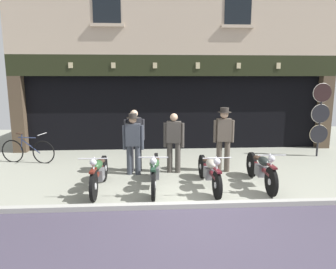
{
  "coord_description": "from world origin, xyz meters",
  "views": [
    {
      "loc": [
        -0.98,
        -5.75,
        2.55
      ],
      "look_at": [
        -0.43,
        2.78,
        0.99
      ],
      "focal_mm": 33.43,
      "sensor_mm": 36.0,
      "label": 1
    }
  ],
  "objects_px": {
    "motorcycle_center_left": "(155,171)",
    "salesman_left": "(135,138)",
    "motorcycle_center_right": "(261,169)",
    "assistant_far_right": "(133,141)",
    "salesman_right": "(224,136)",
    "leaning_bicycle": "(28,151)",
    "tyre_sign_pole": "(320,114)",
    "motorcycle_center": "(209,171)",
    "advert_board_near": "(107,97)",
    "motorcycle_left": "(99,172)",
    "shopkeeper_center": "(174,140)"
  },
  "relations": [
    {
      "from": "salesman_left",
      "to": "shopkeeper_center",
      "type": "height_order",
      "value": "salesman_left"
    },
    {
      "from": "motorcycle_center_right",
      "to": "advert_board_near",
      "type": "height_order",
      "value": "advert_board_near"
    },
    {
      "from": "motorcycle_center_left",
      "to": "salesman_left",
      "type": "height_order",
      "value": "salesman_left"
    },
    {
      "from": "salesman_right",
      "to": "tyre_sign_pole",
      "type": "bearing_deg",
      "value": -154.96
    },
    {
      "from": "motorcycle_center",
      "to": "assistant_far_right",
      "type": "xyz_separation_m",
      "value": [
        -1.81,
        1.17,
        0.49
      ]
    },
    {
      "from": "motorcycle_center_right",
      "to": "salesman_left",
      "type": "xyz_separation_m",
      "value": [
        -3.04,
        1.39,
        0.52
      ]
    },
    {
      "from": "motorcycle_center_right",
      "to": "salesman_right",
      "type": "height_order",
      "value": "salesman_right"
    },
    {
      "from": "salesman_right",
      "to": "assistant_far_right",
      "type": "xyz_separation_m",
      "value": [
        -2.43,
        -0.1,
        -0.09
      ]
    },
    {
      "from": "shopkeeper_center",
      "to": "assistant_far_right",
      "type": "relative_size",
      "value": 0.99
    },
    {
      "from": "motorcycle_center_left",
      "to": "salesman_right",
      "type": "bearing_deg",
      "value": -143.09
    },
    {
      "from": "leaning_bicycle",
      "to": "assistant_far_right",
      "type": "bearing_deg",
      "value": 78.79
    },
    {
      "from": "motorcycle_center_left",
      "to": "motorcycle_center_right",
      "type": "distance_m",
      "value": 2.52
    },
    {
      "from": "assistant_far_right",
      "to": "motorcycle_center",
      "type": "bearing_deg",
      "value": 151.29
    },
    {
      "from": "advert_board_near",
      "to": "motorcycle_left",
      "type": "bearing_deg",
      "value": -85.72
    },
    {
      "from": "motorcycle_center_right",
      "to": "shopkeeper_center",
      "type": "xyz_separation_m",
      "value": [
        -1.98,
        1.21,
        0.47
      ]
    },
    {
      "from": "motorcycle_center",
      "to": "motorcycle_center_right",
      "type": "xyz_separation_m",
      "value": [
        1.25,
        0.06,
        0.01
      ]
    },
    {
      "from": "motorcycle_center_left",
      "to": "advert_board_near",
      "type": "xyz_separation_m",
      "value": [
        -1.59,
        4.2,
        1.43
      ]
    },
    {
      "from": "motorcycle_center",
      "to": "advert_board_near",
      "type": "xyz_separation_m",
      "value": [
        -2.86,
        4.23,
        1.45
      ]
    },
    {
      "from": "motorcycle_center_right",
      "to": "leaning_bicycle",
      "type": "xyz_separation_m",
      "value": [
        -6.32,
        2.47,
        -0.05
      ]
    },
    {
      "from": "salesman_right",
      "to": "leaning_bicycle",
      "type": "relative_size",
      "value": 1.04
    },
    {
      "from": "motorcycle_center",
      "to": "advert_board_near",
      "type": "relative_size",
      "value": 2.01
    },
    {
      "from": "motorcycle_center",
      "to": "salesman_left",
      "type": "xyz_separation_m",
      "value": [
        -1.79,
        1.45,
        0.53
      ]
    },
    {
      "from": "shopkeeper_center",
      "to": "advert_board_near",
      "type": "height_order",
      "value": "advert_board_near"
    },
    {
      "from": "motorcycle_left",
      "to": "salesman_right",
      "type": "xyz_separation_m",
      "value": [
        3.17,
        1.25,
        0.57
      ]
    },
    {
      "from": "salesman_left",
      "to": "leaning_bicycle",
      "type": "xyz_separation_m",
      "value": [
        -3.28,
        1.08,
        -0.57
      ]
    },
    {
      "from": "motorcycle_left",
      "to": "motorcycle_center_left",
      "type": "height_order",
      "value": "motorcycle_center_left"
    },
    {
      "from": "motorcycle_center",
      "to": "motorcycle_center_right",
      "type": "bearing_deg",
      "value": 179.79
    },
    {
      "from": "motorcycle_center_right",
      "to": "tyre_sign_pole",
      "type": "xyz_separation_m",
      "value": [
        2.87,
        2.67,
        0.96
      ]
    },
    {
      "from": "motorcycle_left",
      "to": "motorcycle_center_right",
      "type": "height_order",
      "value": "motorcycle_center_right"
    },
    {
      "from": "motorcycle_left",
      "to": "salesman_left",
      "type": "xyz_separation_m",
      "value": [
        0.76,
        1.44,
        0.52
      ]
    },
    {
      "from": "motorcycle_center_right",
      "to": "assistant_far_right",
      "type": "height_order",
      "value": "assistant_far_right"
    },
    {
      "from": "motorcycle_center_right",
      "to": "salesman_left",
      "type": "relative_size",
      "value": 1.19
    },
    {
      "from": "advert_board_near",
      "to": "salesman_left",
      "type": "bearing_deg",
      "value": -68.87
    },
    {
      "from": "motorcycle_center",
      "to": "leaning_bicycle",
      "type": "height_order",
      "value": "leaning_bicycle"
    },
    {
      "from": "motorcycle_left",
      "to": "advert_board_near",
      "type": "xyz_separation_m",
      "value": [
        -0.32,
        4.22,
        1.44
      ]
    },
    {
      "from": "advert_board_near",
      "to": "leaning_bicycle",
      "type": "bearing_deg",
      "value": -142.4
    },
    {
      "from": "salesman_left",
      "to": "advert_board_near",
      "type": "bearing_deg",
      "value": -79.38
    },
    {
      "from": "tyre_sign_pole",
      "to": "motorcycle_center_left",
      "type": "bearing_deg",
      "value": -153.29
    },
    {
      "from": "motorcycle_center",
      "to": "tyre_sign_pole",
      "type": "height_order",
      "value": "tyre_sign_pole"
    },
    {
      "from": "salesman_left",
      "to": "tyre_sign_pole",
      "type": "bearing_deg",
      "value": -178.24
    },
    {
      "from": "motorcycle_left",
      "to": "shopkeeper_center",
      "type": "height_order",
      "value": "shopkeeper_center"
    },
    {
      "from": "leaning_bicycle",
      "to": "salesman_left",
      "type": "bearing_deg",
      "value": 83.29
    },
    {
      "from": "salesman_left",
      "to": "assistant_far_right",
      "type": "bearing_deg",
      "value": 74.86
    },
    {
      "from": "motorcycle_center",
      "to": "motorcycle_center_left",
      "type": "bearing_deg",
      "value": -4.15
    },
    {
      "from": "salesman_left",
      "to": "salesman_right",
      "type": "relative_size",
      "value": 0.96
    },
    {
      "from": "motorcycle_left",
      "to": "advert_board_near",
      "type": "bearing_deg",
      "value": -84.12
    },
    {
      "from": "motorcycle_left",
      "to": "shopkeeper_center",
      "type": "distance_m",
      "value": 2.26
    },
    {
      "from": "motorcycle_center_right",
      "to": "shopkeeper_center",
      "type": "height_order",
      "value": "shopkeeper_center"
    },
    {
      "from": "salesman_left",
      "to": "tyre_sign_pole",
      "type": "distance_m",
      "value": 6.06
    },
    {
      "from": "assistant_far_right",
      "to": "leaning_bicycle",
      "type": "bearing_deg",
      "value": -18.61
    }
  ]
}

